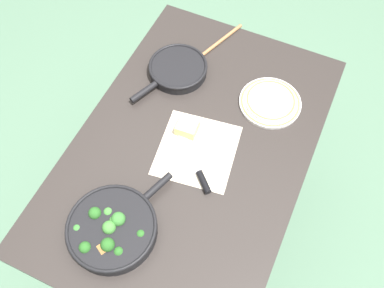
% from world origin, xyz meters
% --- Properties ---
extents(ground_plane, '(14.00, 14.00, 0.00)m').
position_xyz_m(ground_plane, '(0.00, 0.00, 0.00)').
color(ground_plane, '#51755B').
extents(dining_table_red, '(1.26, 0.82, 0.76)m').
position_xyz_m(dining_table_red, '(0.00, 0.00, 0.67)').
color(dining_table_red, '#2D2826').
rests_on(dining_table_red, ground_plane).
extents(skillet_broccoli, '(0.40, 0.29, 0.07)m').
position_xyz_m(skillet_broccoli, '(-0.40, 0.10, 0.79)').
color(skillet_broccoli, black).
rests_on(skillet_broccoli, dining_table_red).
extents(skillet_eggs, '(0.34, 0.24, 0.05)m').
position_xyz_m(skillet_eggs, '(0.29, 0.20, 0.78)').
color(skillet_eggs, black).
rests_on(skillet_eggs, dining_table_red).
extents(wooden_spoon, '(0.38, 0.16, 0.02)m').
position_xyz_m(wooden_spoon, '(0.41, 0.14, 0.77)').
color(wooden_spoon, '#996B42').
rests_on(wooden_spoon, dining_table_red).
extents(parchment_sheet, '(0.32, 0.31, 0.00)m').
position_xyz_m(parchment_sheet, '(-0.01, -0.02, 0.76)').
color(parchment_sheet, beige).
rests_on(parchment_sheet, dining_table_red).
extents(grater_knife, '(0.22, 0.23, 0.02)m').
position_xyz_m(grater_knife, '(-0.07, -0.05, 0.77)').
color(grater_knife, silver).
rests_on(grater_knife, dining_table_red).
extents(cheese_block, '(0.08, 0.08, 0.05)m').
position_xyz_m(cheese_block, '(0.06, 0.04, 0.78)').
color(cheese_block, '#EFD67A').
rests_on(cheese_block, dining_table_red).
extents(dinner_plate_stack, '(0.24, 0.24, 0.03)m').
position_xyz_m(dinner_plate_stack, '(0.30, -0.19, 0.77)').
color(dinner_plate_stack, white).
rests_on(dinner_plate_stack, dining_table_red).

